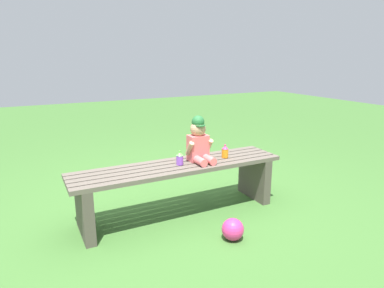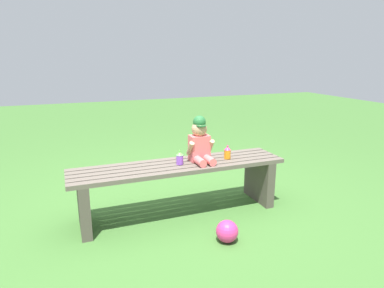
{
  "view_description": "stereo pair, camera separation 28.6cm",
  "coord_description": "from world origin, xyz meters",
  "px_view_note": "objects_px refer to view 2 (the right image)",
  "views": [
    {
      "loc": [
        -1.16,
        -2.51,
        1.37
      ],
      "look_at": [
        0.1,
        -0.05,
        0.64
      ],
      "focal_mm": 31.64,
      "sensor_mm": 36.0,
      "label": 1
    },
    {
      "loc": [
        -0.9,
        -2.63,
        1.37
      ],
      "look_at": [
        0.1,
        -0.05,
        0.64
      ],
      "focal_mm": 31.64,
      "sensor_mm": 36.0,
      "label": 2
    }
  ],
  "objects_px": {
    "park_bench": "(179,180)",
    "toy_ball": "(227,231)",
    "sippy_cup_left": "(180,158)",
    "child_figure": "(200,142)",
    "sippy_cup_right": "(227,152)"
  },
  "relations": [
    {
      "from": "park_bench",
      "to": "toy_ball",
      "type": "height_order",
      "value": "park_bench"
    },
    {
      "from": "park_bench",
      "to": "sippy_cup_left",
      "type": "height_order",
      "value": "sippy_cup_left"
    },
    {
      "from": "child_figure",
      "to": "park_bench",
      "type": "bearing_deg",
      "value": -177.61
    },
    {
      "from": "sippy_cup_left",
      "to": "sippy_cup_right",
      "type": "relative_size",
      "value": 1.0
    },
    {
      "from": "child_figure",
      "to": "toy_ball",
      "type": "bearing_deg",
      "value": -91.89
    },
    {
      "from": "sippy_cup_right",
      "to": "toy_ball",
      "type": "xyz_separation_m",
      "value": [
        -0.28,
        -0.57,
        -0.44
      ]
    },
    {
      "from": "park_bench",
      "to": "sippy_cup_left",
      "type": "xyz_separation_m",
      "value": [
        -0.0,
        -0.01,
        0.2
      ]
    },
    {
      "from": "child_figure",
      "to": "sippy_cup_right",
      "type": "xyz_separation_m",
      "value": [
        0.26,
        -0.02,
        -0.12
      ]
    },
    {
      "from": "child_figure",
      "to": "sippy_cup_right",
      "type": "bearing_deg",
      "value": -4.5
    },
    {
      "from": "sippy_cup_left",
      "to": "toy_ball",
      "type": "xyz_separation_m",
      "value": [
        0.18,
        -0.57,
        -0.44
      ]
    },
    {
      "from": "sippy_cup_right",
      "to": "toy_ball",
      "type": "height_order",
      "value": "sippy_cup_right"
    },
    {
      "from": "sippy_cup_left",
      "to": "sippy_cup_right",
      "type": "distance_m",
      "value": 0.46
    },
    {
      "from": "park_bench",
      "to": "child_figure",
      "type": "distance_m",
      "value": 0.38
    },
    {
      "from": "sippy_cup_left",
      "to": "child_figure",
      "type": "bearing_deg",
      "value": 5.91
    },
    {
      "from": "child_figure",
      "to": "toy_ball",
      "type": "height_order",
      "value": "child_figure"
    }
  ]
}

